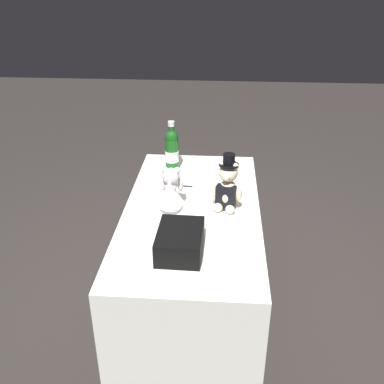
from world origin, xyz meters
TOP-DOWN VIEW (x-y plane):
  - ground_plane at (0.00, 0.00)m, footprint 12.00×12.00m
  - reception_table at (0.00, 0.00)m, footprint 1.45×0.73m
  - teddy_bear_groom at (-0.02, 0.19)m, footprint 0.16×0.16m
  - teddy_bear_bride at (0.01, -0.11)m, footprint 0.21×0.17m
  - champagne_bottle at (-0.50, -0.16)m, footprint 0.09×0.09m
  - signing_pen at (-0.26, -0.08)m, footprint 0.02×0.16m
  - gift_case_black at (0.40, -0.03)m, footprint 0.28×0.21m

SIDE VIEW (x-z plane):
  - ground_plane at x=0.00m, z-range 0.00..0.00m
  - reception_table at x=0.00m, z-range 0.00..0.76m
  - signing_pen at x=-0.26m, z-range 0.76..0.77m
  - gift_case_black at x=0.40m, z-range 0.76..0.88m
  - teddy_bear_bride at x=0.01m, z-range 0.75..0.98m
  - teddy_bear_groom at x=-0.02m, z-range 0.73..1.04m
  - champagne_bottle at x=-0.50m, z-range 0.74..1.06m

